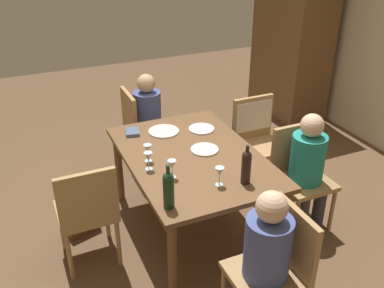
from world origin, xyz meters
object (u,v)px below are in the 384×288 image
wine_glass_near_right (172,165)px  handbag (82,221)px  armoire_cabinet (292,35)px  wine_glass_centre (148,150)px  chair_far_left (256,130)px  dinner_plate_host (205,149)px  dining_table (192,164)px  wine_glass_far (220,172)px  wine_glass_near_left (148,157)px  person_woman_host (263,256)px  dinner_plate_guest_left (164,131)px  chair_left_end (140,126)px  person_man_guest (308,165)px  person_man_bearded (150,115)px  chair_far_right (299,170)px  wine_bottle_tall_green (169,189)px  chair_right_end (277,264)px  dinner_plate_guest_right (201,129)px  wine_bottle_dark_red (246,166)px  chair_near (87,209)px

wine_glass_near_right → handbag: wine_glass_near_right is taller
armoire_cabinet → wine_glass_centre: size_ratio=14.63×
chair_far_left → dinner_plate_host: 0.92m
dining_table → wine_glass_far: wine_glass_far is taller
wine_glass_near_left → wine_glass_centre: (-0.12, 0.04, 0.00)m
chair_far_left → wine_glass_near_left: 1.44m
person_woman_host → dinner_plate_guest_left: size_ratio=3.96×
chair_left_end → person_man_guest: size_ratio=0.84×
person_man_bearded → wine_glass_near_left: 1.32m
chair_far_right → wine_bottle_tall_green: bearing=14.0°
chair_right_end → chair_left_end: bearing=4.3°
person_man_guest → handbag: 2.03m
dinner_plate_host → dinner_plate_guest_right: (-0.37, 0.14, 0.00)m
person_woman_host → dinner_plate_guest_right: (-1.55, 0.30, 0.12)m
armoire_cabinet → wine_bottle_dark_red: 3.20m
chair_left_end → wine_glass_centre: bearing=-14.0°
chair_right_end → wine_glass_centre: (-1.20, -0.45, 0.33)m
person_man_bearded → dinner_plate_guest_left: 0.69m
person_man_guest → wine_glass_near_left: size_ratio=7.39×
armoire_cabinet → chair_far_left: (1.40, -1.37, -0.50)m
person_man_bearded → wine_bottle_tall_green: size_ratio=3.31×
chair_right_end → dinner_plate_guest_right: bearing=-6.7°
chair_left_end → wine_glass_near_left: bearing=-14.3°
chair_right_end → dinner_plate_host: 1.21m
wine_glass_centre → chair_far_right: bearing=76.4°
wine_glass_near_left → person_man_bearded: bearing=160.9°
person_woman_host → person_man_guest: bearing=-50.1°
dinner_plate_host → person_man_bearded: bearing=-174.8°
armoire_cabinet → wine_glass_near_right: (2.13, -2.56, -0.23)m
person_woman_host → dining_table: bearing=-1.3°
wine_bottle_tall_green → dinner_plate_guest_right: bearing=144.7°
chair_right_end → wine_bottle_dark_red: (-0.61, 0.10, 0.37)m
wine_glass_near_left → dinner_plate_guest_left: bearing=149.3°
wine_bottle_dark_red → dinner_plate_guest_left: (-1.03, -0.26, -0.13)m
chair_left_end → chair_far_right: size_ratio=1.00×
chair_right_end → chair_far_right: same height
wine_glass_near_left → handbag: bearing=-129.8°
chair_right_end → wine_glass_far: size_ratio=6.17×
dining_table → wine_bottle_dark_red: bearing=19.5°
chair_near → person_man_guest: bearing=-9.0°
dining_table → chair_near: (0.09, -0.91, -0.14)m
wine_glass_far → dinner_plate_host: (-0.52, 0.12, -0.10)m
wine_bottle_tall_green → dinner_plate_guest_right: wine_bottle_tall_green is taller
wine_glass_near_left → wine_glass_centre: 0.13m
dinner_plate_guest_left → dinner_plate_guest_right: 0.35m
handbag → chair_far_right: bearing=71.4°
chair_near → person_man_guest: person_man_guest is taller
person_man_guest → wine_glass_far: bearing=7.4°
dining_table → wine_bottle_tall_green: bearing=-36.0°
wine_glass_far → person_man_bearded: bearing=179.3°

